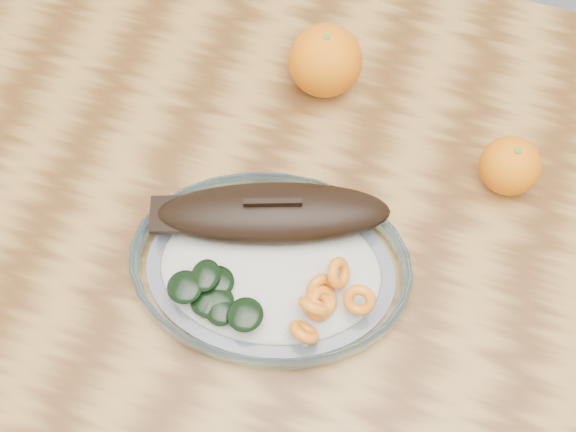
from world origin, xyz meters
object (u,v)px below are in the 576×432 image
(dining_table, at_px, (332,273))
(orange_left, at_px, (325,61))
(orange_right, at_px, (510,166))
(plated_meal, at_px, (270,263))

(dining_table, relative_size, orange_left, 13.87)
(orange_right, bearing_deg, dining_table, -141.01)
(dining_table, bearing_deg, orange_right, 38.99)
(dining_table, distance_m, orange_right, 0.24)
(plated_meal, height_order, orange_right, plated_meal)
(orange_right, bearing_deg, plated_meal, -139.48)
(dining_table, height_order, orange_left, orange_left)
(dining_table, height_order, plated_meal, plated_meal)
(plated_meal, bearing_deg, dining_table, 33.40)
(dining_table, bearing_deg, plated_meal, -135.65)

